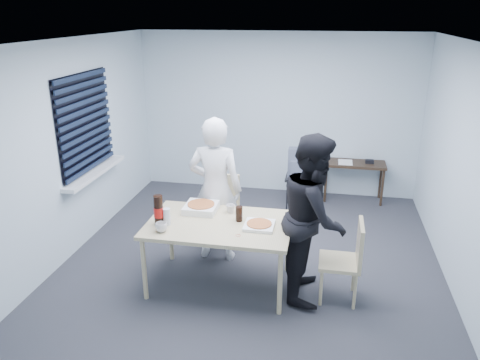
% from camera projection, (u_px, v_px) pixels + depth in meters
% --- Properties ---
extents(room, '(5.00, 5.00, 5.00)m').
position_uv_depth(room, '(88.00, 131.00, 5.97)').
color(room, '#2F2F35').
rests_on(room, ground).
extents(dining_table, '(1.54, 0.98, 0.75)m').
position_uv_depth(dining_table, '(219.00, 228.00, 5.03)').
color(dining_table, '#CCB78B').
rests_on(dining_table, ground).
extents(chair_far, '(0.42, 0.42, 0.89)m').
position_uv_depth(chair_far, '(222.00, 204.00, 6.12)').
color(chair_far, '#CCB78B').
rests_on(chair_far, ground).
extents(chair_right, '(0.42, 0.42, 0.89)m').
position_uv_depth(chair_right, '(348.00, 256.00, 4.82)').
color(chair_right, '#CCB78B').
rests_on(chair_right, ground).
extents(person_white, '(0.65, 0.42, 1.77)m').
position_uv_depth(person_white, '(215.00, 190.00, 5.56)').
color(person_white, silver).
rests_on(person_white, ground).
extents(person_black, '(0.47, 0.86, 1.77)m').
position_uv_depth(person_black, '(314.00, 217.00, 4.83)').
color(person_black, black).
rests_on(person_black, ground).
extents(side_table, '(0.95, 0.42, 0.63)m').
position_uv_depth(side_table, '(355.00, 167.00, 7.40)').
color(side_table, '#382919').
rests_on(side_table, ground).
extents(stool, '(0.37, 0.37, 0.52)m').
position_uv_depth(stool, '(298.00, 183.00, 7.14)').
color(stool, black).
rests_on(stool, ground).
extents(backpack, '(0.32, 0.23, 0.44)m').
position_uv_depth(backpack, '(299.00, 163.00, 7.02)').
color(backpack, slate).
rests_on(backpack, stool).
extents(pizza_box_a, '(0.36, 0.36, 0.09)m').
position_uv_depth(pizza_box_a, '(201.00, 207.00, 5.30)').
color(pizza_box_a, white).
rests_on(pizza_box_a, dining_table).
extents(pizza_box_b, '(0.31, 0.31, 0.04)m').
position_uv_depth(pizza_box_b, '(259.00, 225.00, 4.92)').
color(pizza_box_b, white).
rests_on(pizza_box_b, dining_table).
extents(mug_a, '(0.17, 0.17, 0.10)m').
position_uv_depth(mug_a, '(161.00, 227.00, 4.80)').
color(mug_a, silver).
rests_on(mug_a, dining_table).
extents(mug_b, '(0.10, 0.10, 0.09)m').
position_uv_depth(mug_b, '(230.00, 209.00, 5.26)').
color(mug_b, silver).
rests_on(mug_b, dining_table).
extents(cola_glass, '(0.09, 0.09, 0.17)m').
position_uv_depth(cola_glass, '(239.00, 214.00, 5.03)').
color(cola_glass, black).
rests_on(cola_glass, dining_table).
extents(soda_bottle, '(0.10, 0.10, 0.33)m').
position_uv_depth(soda_bottle, '(159.00, 211.00, 4.93)').
color(soda_bottle, black).
rests_on(soda_bottle, dining_table).
extents(plastic_cups, '(0.09, 0.09, 0.18)m').
position_uv_depth(plastic_cups, '(167.00, 217.00, 4.95)').
color(plastic_cups, silver).
rests_on(plastic_cups, dining_table).
extents(rubber_band, '(0.06, 0.06, 0.00)m').
position_uv_depth(rubber_band, '(238.00, 236.00, 4.73)').
color(rubber_band, red).
rests_on(rubber_band, dining_table).
extents(papers, '(0.22, 0.30, 0.00)m').
position_uv_depth(papers, '(345.00, 162.00, 7.38)').
color(papers, white).
rests_on(papers, side_table).
extents(black_box, '(0.13, 0.09, 0.05)m').
position_uv_depth(black_box, '(370.00, 162.00, 7.33)').
color(black_box, black).
rests_on(black_box, side_table).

